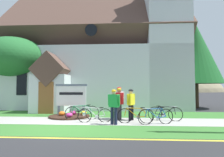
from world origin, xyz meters
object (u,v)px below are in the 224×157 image
cyclist_in_white_jersey (119,101)px  yard_deciduous_tree (14,57)px  bicycle_orange (95,115)px  bicycle_white (156,116)px  cyclist_in_blue_jersey (114,104)px  church_sign (71,96)px  bicycle_silver (165,113)px  bicycle_blue (136,115)px  bicycle_red (82,113)px  cyclist_in_green_jersey (119,100)px  cyclist_in_red_jersey (131,102)px  roadside_conifer (196,53)px

cyclist_in_white_jersey → yard_deciduous_tree: 9.75m
bicycle_orange → bicycle_white: bicycle_white is taller
cyclist_in_blue_jersey → cyclist_in_white_jersey: bearing=80.9°
church_sign → bicycle_silver: bearing=-12.7°
bicycle_blue → bicycle_red: 2.89m
bicycle_blue → bicycle_silver: bearing=27.2°
bicycle_blue → bicycle_white: bearing=-14.4°
bicycle_white → cyclist_in_white_jersey: bearing=147.9°
bicycle_white → cyclist_in_green_jersey: size_ratio=0.98×
bicycle_blue → cyclist_in_red_jersey: (-0.20, 0.72, 0.57)m
church_sign → yard_deciduous_tree: size_ratio=0.34×
bicycle_red → bicycle_white: bearing=-15.4°
cyclist_in_white_jersey → bicycle_red: bearing=-177.9°
bicycle_white → bicycle_red: 3.84m
cyclist_in_red_jersey → bicycle_silver: bearing=2.4°
bicycle_silver → cyclist_in_red_jersey: (-1.75, -0.07, 0.57)m
yard_deciduous_tree → roadside_conifer: bearing=9.3°
bicycle_blue → bicycle_red: bearing=164.2°
bicycle_white → cyclist_in_red_jersey: size_ratio=1.05×
cyclist_in_blue_jersey → bicycle_blue: bearing=23.9°
cyclist_in_green_jersey → bicycle_red: bearing=-168.2°
bicycle_orange → bicycle_red: bicycle_red is taller
bicycle_blue → church_sign: bearing=151.9°
bicycle_red → cyclist_in_red_jersey: bearing=-1.4°
church_sign → bicycle_blue: bearing=-28.1°
yard_deciduous_tree → cyclist_in_red_jersey: bearing=-25.6°
bicycle_red → cyclist_in_blue_jersey: 2.21m
bicycle_blue → cyclist_in_red_jersey: bearing=105.5°
bicycle_blue → bicycle_red: bicycle_red is taller
bicycle_white → cyclist_in_blue_jersey: (-1.95, -0.22, 0.57)m
bicycle_white → bicycle_red: bicycle_white is taller
cyclist_in_blue_jersey → cyclist_in_red_jersey: bearing=54.8°
bicycle_orange → bicycle_white: 2.93m
cyclist_in_red_jersey → roadside_conifer: (5.76, 6.67, 3.72)m
bicycle_orange → cyclist_in_red_jersey: cyclist_in_red_jersey is taller
cyclist_in_red_jersey → cyclist_in_green_jersey: 0.79m
church_sign → roadside_conifer: 11.27m
cyclist_in_blue_jersey → cyclist_in_green_jersey: 1.66m
bicycle_white → cyclist_in_green_jersey: (-1.75, 1.43, 0.66)m
bicycle_orange → cyclist_in_green_jersey: (1.16, 1.11, 0.67)m
church_sign → roadside_conifer: size_ratio=0.26×
bicycle_blue → yard_deciduous_tree: 11.01m
roadside_conifer → cyclist_in_red_jersey: bearing=-130.8°
cyclist_in_red_jersey → yard_deciduous_tree: size_ratio=0.29×
cyclist_in_white_jersey → bicycle_blue: bearing=-46.2°
bicycle_silver → cyclist_in_white_jersey: size_ratio=1.02×
roadside_conifer → bicycle_blue: bearing=-126.9°
bicycle_white → cyclist_in_green_jersey: cyclist_in_green_jersey is taller
church_sign → cyclist_in_red_jersey: (3.51, -1.26, -0.28)m
cyclist_in_white_jersey → cyclist_in_green_jersey: bearing=92.1°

